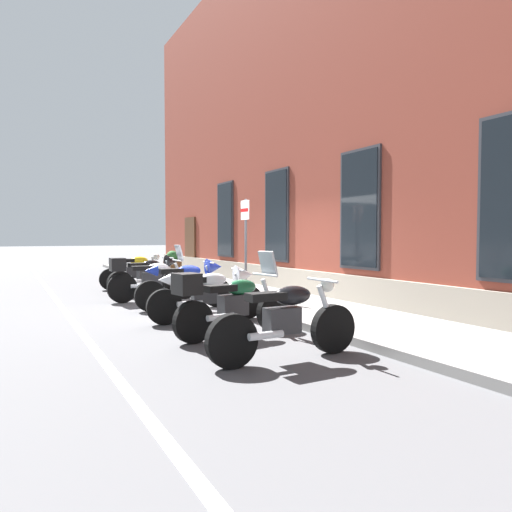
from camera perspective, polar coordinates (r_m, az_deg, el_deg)
The scene contains 13 objects.
ground_plane at distance 10.30m, azimuth -3.72°, elevation -6.13°, with size 140.00×140.00×0.00m, color #4C4C4F.
sidewalk at distance 10.82m, azimuth 1.93°, elevation -5.37°, with size 29.76×2.33×0.13m, color slate.
lane_stripe at distance 9.45m, azimuth -21.80°, elevation -7.06°, with size 29.76×0.12×0.01m, color silver.
brick_pub_facade at distance 14.25m, azimuth 19.73°, elevation 16.94°, with size 23.76×7.39×10.29m.
motorcycle_yellow_naked at distance 13.96m, azimuth -14.45°, elevation -1.92°, with size 0.62×2.03×1.01m.
motorcycle_black_sport at distance 12.67m, azimuth -12.77°, elevation -2.03°, with size 0.69×2.19×1.03m.
motorcycle_silver_touring at distance 11.26m, azimuth -12.92°, elevation -2.63°, with size 0.62×2.17×1.33m.
motorcycle_blue_sport at distance 9.92m, azimuth -8.33°, elevation -3.16°, with size 0.62×2.08×1.05m.
motorcycle_white_sport at distance 8.43m, azimuth -5.44°, elevation -4.28°, with size 0.62×2.17×1.00m.
motorcycle_green_touring at distance 7.05m, azimuth -3.28°, elevation -5.65°, with size 0.72×2.09×1.30m.
motorcycle_black_naked at distance 5.80m, azimuth 3.82°, elevation -7.95°, with size 0.62×2.12×0.99m.
parking_sign at distance 10.68m, azimuth -1.30°, elevation 2.76°, with size 0.36×0.07×2.26m.
barrel_planter at distance 15.37m, azimuth -10.20°, elevation -1.38°, with size 0.63×0.63×0.94m.
Camera 1 is at (9.27, -4.22, 1.53)m, focal length 32.65 mm.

